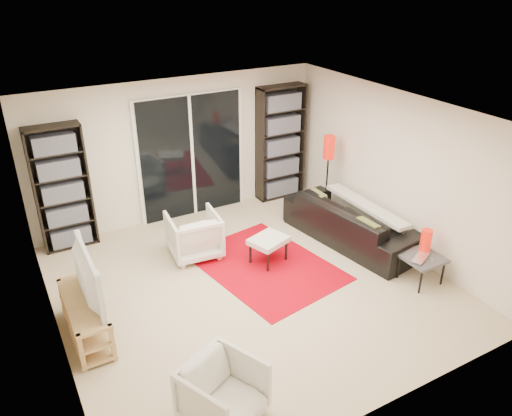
% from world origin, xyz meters
% --- Properties ---
extents(floor, '(5.00, 5.00, 0.00)m').
position_xyz_m(floor, '(0.00, 0.00, 0.00)').
color(floor, beige).
rests_on(floor, ground).
extents(wall_back, '(5.00, 0.02, 2.40)m').
position_xyz_m(wall_back, '(0.00, 2.50, 1.20)').
color(wall_back, silver).
rests_on(wall_back, ground).
extents(wall_front, '(5.00, 0.02, 2.40)m').
position_xyz_m(wall_front, '(0.00, -2.50, 1.20)').
color(wall_front, silver).
rests_on(wall_front, ground).
extents(wall_left, '(0.02, 5.00, 2.40)m').
position_xyz_m(wall_left, '(-2.50, 0.00, 1.20)').
color(wall_left, silver).
rests_on(wall_left, ground).
extents(wall_right, '(0.02, 5.00, 2.40)m').
position_xyz_m(wall_right, '(2.50, 0.00, 1.20)').
color(wall_right, silver).
rests_on(wall_right, ground).
extents(ceiling, '(5.00, 5.00, 0.02)m').
position_xyz_m(ceiling, '(0.00, 0.00, 2.40)').
color(ceiling, white).
rests_on(ceiling, wall_back).
extents(sliding_door, '(1.92, 0.08, 2.16)m').
position_xyz_m(sliding_door, '(0.20, 2.46, 1.05)').
color(sliding_door, white).
rests_on(sliding_door, ground).
extents(bookshelf_left, '(0.80, 0.30, 1.95)m').
position_xyz_m(bookshelf_left, '(-1.95, 2.33, 0.98)').
color(bookshelf_left, black).
rests_on(bookshelf_left, ground).
extents(bookshelf_right, '(0.90, 0.30, 2.10)m').
position_xyz_m(bookshelf_right, '(1.90, 2.33, 1.05)').
color(bookshelf_right, black).
rests_on(bookshelf_right, ground).
extents(tv_stand, '(0.40, 1.24, 0.50)m').
position_xyz_m(tv_stand, '(-2.20, 0.04, 0.26)').
color(tv_stand, tan).
rests_on(tv_stand, floor).
extents(tv, '(0.16, 1.11, 0.64)m').
position_xyz_m(tv, '(-2.18, 0.04, 0.82)').
color(tv, black).
rests_on(tv, tv_stand).
extents(rug, '(1.92, 2.38, 0.01)m').
position_xyz_m(rug, '(0.42, 0.30, 0.01)').
color(rug, '#B5000F').
rests_on(rug, floor).
extents(sofa, '(1.22, 2.39, 0.67)m').
position_xyz_m(sofa, '(1.98, 0.31, 0.33)').
color(sofa, black).
rests_on(sofa, floor).
extents(armchair_back, '(0.80, 0.82, 0.68)m').
position_xyz_m(armchair_back, '(-0.36, 1.12, 0.34)').
color(armchair_back, silver).
rests_on(armchair_back, floor).
extents(armchair_front, '(0.91, 0.92, 0.64)m').
position_xyz_m(armchair_front, '(-1.30, -1.84, 0.32)').
color(armchair_front, silver).
rests_on(armchair_front, floor).
extents(ottoman, '(0.63, 0.57, 0.40)m').
position_xyz_m(ottoman, '(0.52, 0.40, 0.34)').
color(ottoman, silver).
rests_on(ottoman, floor).
extents(side_table, '(0.52, 0.52, 0.40)m').
position_xyz_m(side_table, '(2.11, -1.07, 0.36)').
color(side_table, '#444448').
rests_on(side_table, floor).
extents(laptop, '(0.43, 0.37, 0.03)m').
position_xyz_m(laptop, '(2.06, -1.14, 0.41)').
color(laptop, silver).
rests_on(laptop, side_table).
extents(table_lamp, '(0.15, 0.15, 0.34)m').
position_xyz_m(table_lamp, '(2.23, -0.98, 0.57)').
color(table_lamp, red).
rests_on(table_lamp, side_table).
extents(floor_lamp, '(0.22, 0.22, 1.45)m').
position_xyz_m(floor_lamp, '(2.19, 1.27, 1.11)').
color(floor_lamp, black).
rests_on(floor_lamp, floor).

